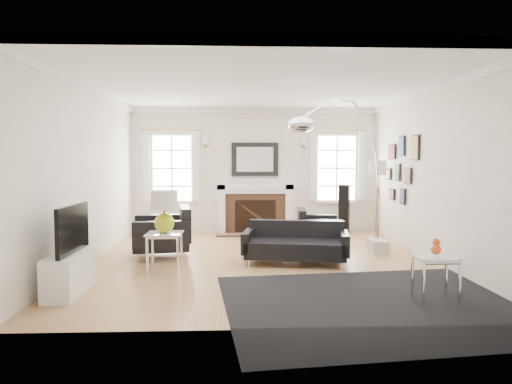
{
  "coord_description": "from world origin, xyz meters",
  "views": [
    {
      "loc": [
        -0.4,
        -7.29,
        1.63
      ],
      "look_at": [
        -0.08,
        0.3,
        1.1
      ],
      "focal_mm": 32.0,
      "sensor_mm": 36.0,
      "label": 1
    }
  ],
  "objects_px": {
    "sofa": "(296,245)",
    "armchair_right": "(316,229)",
    "coffee_table": "(298,237)",
    "arc_floor_lamp": "(344,171)",
    "fireplace": "(255,209)",
    "gourd_lamp": "(164,208)",
    "armchair_left": "(165,234)"
  },
  "relations": [
    {
      "from": "coffee_table",
      "to": "sofa",
      "type": "bearing_deg",
      "value": -101.88
    },
    {
      "from": "arc_floor_lamp",
      "to": "armchair_left",
      "type": "bearing_deg",
      "value": 170.3
    },
    {
      "from": "armchair_right",
      "to": "coffee_table",
      "type": "relative_size",
      "value": 1.11
    },
    {
      "from": "sofa",
      "to": "coffee_table",
      "type": "relative_size",
      "value": 2.09
    },
    {
      "from": "armchair_left",
      "to": "coffee_table",
      "type": "height_order",
      "value": "armchair_left"
    },
    {
      "from": "coffee_table",
      "to": "gourd_lamp",
      "type": "bearing_deg",
      "value": -157.86
    },
    {
      "from": "sofa",
      "to": "coffee_table",
      "type": "distance_m",
      "value": 0.42
    },
    {
      "from": "fireplace",
      "to": "armchair_right",
      "type": "xyz_separation_m",
      "value": [
        1.1,
        -1.54,
        -0.22
      ]
    },
    {
      "from": "sofa",
      "to": "fireplace",
      "type": "bearing_deg",
      "value": 100.17
    },
    {
      "from": "gourd_lamp",
      "to": "arc_floor_lamp",
      "type": "height_order",
      "value": "arc_floor_lamp"
    },
    {
      "from": "fireplace",
      "to": "armchair_left",
      "type": "bearing_deg",
      "value": -124.27
    },
    {
      "from": "gourd_lamp",
      "to": "arc_floor_lamp",
      "type": "relative_size",
      "value": 0.23
    },
    {
      "from": "armchair_left",
      "to": "arc_floor_lamp",
      "type": "distance_m",
      "value": 3.15
    },
    {
      "from": "armchair_left",
      "to": "arc_floor_lamp",
      "type": "xyz_separation_m",
      "value": [
        2.92,
        -0.5,
        1.07
      ]
    },
    {
      "from": "armchair_right",
      "to": "coffee_table",
      "type": "xyz_separation_m",
      "value": [
        -0.49,
        -1.0,
        0.01
      ]
    },
    {
      "from": "coffee_table",
      "to": "armchair_left",
      "type": "bearing_deg",
      "value": 175.79
    },
    {
      "from": "sofa",
      "to": "armchair_right",
      "type": "distance_m",
      "value": 1.52
    },
    {
      "from": "sofa",
      "to": "gourd_lamp",
      "type": "bearing_deg",
      "value": -167.55
    },
    {
      "from": "sofa",
      "to": "arc_floor_lamp",
      "type": "relative_size",
      "value": 0.64
    },
    {
      "from": "fireplace",
      "to": "coffee_table",
      "type": "distance_m",
      "value": 2.62
    },
    {
      "from": "coffee_table",
      "to": "arc_floor_lamp",
      "type": "relative_size",
      "value": 0.31
    },
    {
      "from": "arc_floor_lamp",
      "to": "armchair_right",
      "type": "bearing_deg",
      "value": 98.5
    },
    {
      "from": "fireplace",
      "to": "armchair_right",
      "type": "distance_m",
      "value": 1.91
    },
    {
      "from": "fireplace",
      "to": "coffee_table",
      "type": "relative_size",
      "value": 2.04
    },
    {
      "from": "sofa",
      "to": "gourd_lamp",
      "type": "distance_m",
      "value": 2.14
    },
    {
      "from": "fireplace",
      "to": "gourd_lamp",
      "type": "bearing_deg",
      "value": -113.45
    },
    {
      "from": "armchair_left",
      "to": "gourd_lamp",
      "type": "bearing_deg",
      "value": -81.61
    },
    {
      "from": "coffee_table",
      "to": "gourd_lamp",
      "type": "relative_size",
      "value": 1.33
    },
    {
      "from": "fireplace",
      "to": "gourd_lamp",
      "type": "relative_size",
      "value": 2.72
    },
    {
      "from": "gourd_lamp",
      "to": "arc_floor_lamp",
      "type": "xyz_separation_m",
      "value": [
        2.77,
        0.51,
        0.53
      ]
    },
    {
      "from": "armchair_left",
      "to": "gourd_lamp",
      "type": "distance_m",
      "value": 1.15
    },
    {
      "from": "gourd_lamp",
      "to": "arc_floor_lamp",
      "type": "distance_m",
      "value": 2.87
    }
  ]
}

